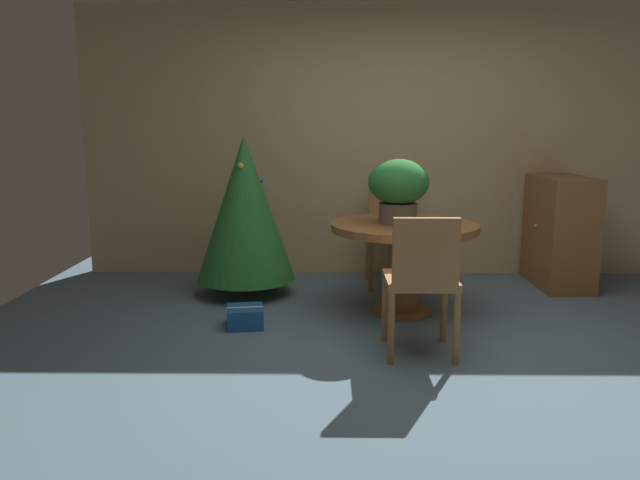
# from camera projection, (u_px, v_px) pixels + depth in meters

# --- Properties ---
(ground_plane) EXTENTS (6.60, 6.60, 0.00)m
(ground_plane) POSITION_uv_depth(u_px,v_px,m) (422.00, 350.00, 4.03)
(ground_plane) COLOR slate
(back_wall_panel) EXTENTS (6.00, 0.10, 2.60)m
(back_wall_panel) POSITION_uv_depth(u_px,v_px,m) (392.00, 142.00, 5.95)
(back_wall_panel) COLOR tan
(back_wall_panel) RESTS_ON ground_plane
(round_dining_table) EXTENTS (1.13, 1.13, 0.72)m
(round_dining_table) POSITION_uv_depth(u_px,v_px,m) (404.00, 247.00, 4.72)
(round_dining_table) COLOR brown
(round_dining_table) RESTS_ON ground_plane
(flower_vase) EXTENTS (0.46, 0.46, 0.49)m
(flower_vase) POSITION_uv_depth(u_px,v_px,m) (398.00, 187.00, 4.63)
(flower_vase) COLOR #665B51
(flower_vase) RESTS_ON round_dining_table
(wooden_chair_far) EXTENTS (0.46, 0.45, 0.98)m
(wooden_chair_far) POSITION_uv_depth(u_px,v_px,m) (391.00, 226.00, 5.64)
(wooden_chair_far) COLOR #9E6B3D
(wooden_chair_far) RESTS_ON ground_plane
(wooden_chair_near) EXTENTS (0.44, 0.45, 0.92)m
(wooden_chair_near) POSITION_uv_depth(u_px,v_px,m) (422.00, 276.00, 3.82)
(wooden_chair_near) COLOR #9E6B3D
(wooden_chair_near) RESTS_ON ground_plane
(holiday_tree) EXTENTS (0.85, 0.85, 1.37)m
(holiday_tree) POSITION_uv_depth(u_px,v_px,m) (245.00, 209.00, 5.24)
(holiday_tree) COLOR brown
(holiday_tree) RESTS_ON ground_plane
(gift_box_blue) EXTENTS (0.30, 0.30, 0.15)m
(gift_box_blue) POSITION_uv_depth(u_px,v_px,m) (245.00, 317.00, 4.49)
(gift_box_blue) COLOR #1E569E
(gift_box_blue) RESTS_ON ground_plane
(wooden_cabinet) EXTENTS (0.45, 0.83, 1.01)m
(wooden_cabinet) POSITION_uv_depth(u_px,v_px,m) (560.00, 232.00, 5.58)
(wooden_cabinet) COLOR brown
(wooden_cabinet) RESTS_ON ground_plane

